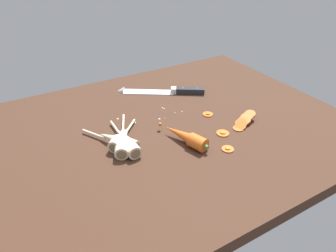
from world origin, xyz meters
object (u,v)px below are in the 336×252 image
object	(u,v)px
chefs_knife	(159,91)
carrot_slice_stray_far	(208,114)
parsnip_front	(122,139)
carrot_slice_stray_mid	(223,133)
carrot_slice_stray_near	(228,149)
parsnip_mid_right	(121,137)
parsnip_mid_left	(118,141)
parsnip_back	(127,141)
whole_carrot	(186,137)
carrot_slice_stack	(244,121)

from	to	relation	value
chefs_knife	carrot_slice_stray_far	size ratio (longest dim) A/B	8.69
parsnip_front	carrot_slice_stray_mid	bearing A→B (deg)	-19.29
carrot_slice_stray_near	carrot_slice_stray_far	size ratio (longest dim) A/B	1.01
parsnip_front	parsnip_mid_right	distance (cm)	1.21
parsnip_mid_left	parsnip_back	world-z (taller)	same
whole_carrot	carrot_slice_stray_near	world-z (taller)	whole_carrot
chefs_knife	parsnip_mid_left	world-z (taller)	parsnip_mid_left
carrot_slice_stray_near	carrot_slice_stack	bearing A→B (deg)	31.70
whole_carrot	parsnip_front	world-z (taller)	whole_carrot
parsnip_mid_left	parsnip_mid_right	bearing A→B (deg)	38.16
parsnip_mid_left	carrot_slice_stack	size ratio (longest dim) A/B	1.77
carrot_slice_stack	carrot_slice_stray_mid	bearing A→B (deg)	-173.43
parsnip_mid_right	carrot_slice_stray_near	world-z (taller)	parsnip_mid_right
whole_carrot	parsnip_front	size ratio (longest dim) A/B	0.83
parsnip_mid_left	parsnip_front	bearing A→B (deg)	1.24
chefs_knife	parsnip_back	bearing A→B (deg)	-133.39
parsnip_back	carrot_slice_stray_far	size ratio (longest dim) A/B	5.96
carrot_slice_stray_mid	parsnip_mid_right	bearing A→B (deg)	158.57
parsnip_front	parsnip_mid_right	xyz separation A→B (cm)	(0.13, 1.21, 0.00)
whole_carrot	chefs_knife	bearing A→B (deg)	74.57
whole_carrot	carrot_slice_stray_far	xyz separation A→B (cm)	(15.69, 10.16, -1.74)
parsnip_front	chefs_knife	bearing A→B (deg)	44.09
carrot_slice_stray_mid	parsnip_mid_left	bearing A→B (deg)	161.60
parsnip_mid_left	carrot_slice_stray_near	size ratio (longest dim) A/B	5.33
carrot_slice_stack	carrot_slice_stray_mid	xyz separation A→B (cm)	(-9.60, -1.10, -0.83)
chefs_knife	carrot_slice_stray_near	size ratio (longest dim) A/B	8.61
chefs_knife	parsnip_front	bearing A→B (deg)	-135.91
whole_carrot	carrot_slice_stray_far	bearing A→B (deg)	32.94
parsnip_mid_right	carrot_slice_stray_far	world-z (taller)	parsnip_mid_right
whole_carrot	parsnip_mid_right	world-z (taller)	whole_carrot
carrot_slice_stray_near	chefs_knife	bearing A→B (deg)	89.11
chefs_knife	carrot_slice_stray_far	world-z (taller)	chefs_knife
parsnip_back	carrot_slice_stray_mid	xyz separation A→B (cm)	(28.94, -8.72, -1.62)
chefs_knife	carrot_slice_stray_mid	bearing A→B (deg)	-84.70
parsnip_mid_left	carrot_slice_stack	world-z (taller)	parsnip_mid_left
whole_carrot	carrot_slice_stack	world-z (taller)	whole_carrot
parsnip_mid_left	carrot_slice_stray_far	xyz separation A→B (cm)	(34.03, 1.65, -1.62)
chefs_knife	parsnip_front	world-z (taller)	parsnip_front
carrot_slice_stack	parsnip_mid_right	bearing A→B (deg)	165.00
parsnip_back	parsnip_mid_left	bearing A→B (deg)	142.62
carrot_slice_stray_far	chefs_knife	bearing A→B (deg)	104.81
parsnip_front	carrot_slice_stray_far	xyz separation A→B (cm)	(32.58, 1.62, -1.62)
parsnip_mid_left	parsnip_back	distance (cm)	2.66
parsnip_front	parsnip_mid_left	world-z (taller)	same
parsnip_back	carrot_slice_stray_near	world-z (taller)	parsnip_back
carrot_slice_stray_near	carrot_slice_stray_far	world-z (taller)	same
whole_carrot	parsnip_front	xyz separation A→B (cm)	(-16.89, 8.54, -0.12)
chefs_knife	parsnip_mid_right	bearing A→B (deg)	-137.16
chefs_knife	whole_carrot	world-z (taller)	whole_carrot
whole_carrot	parsnip_mid_right	distance (cm)	19.40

